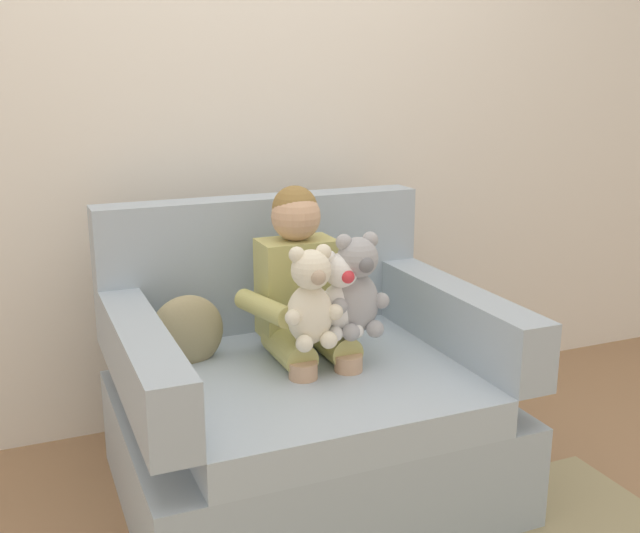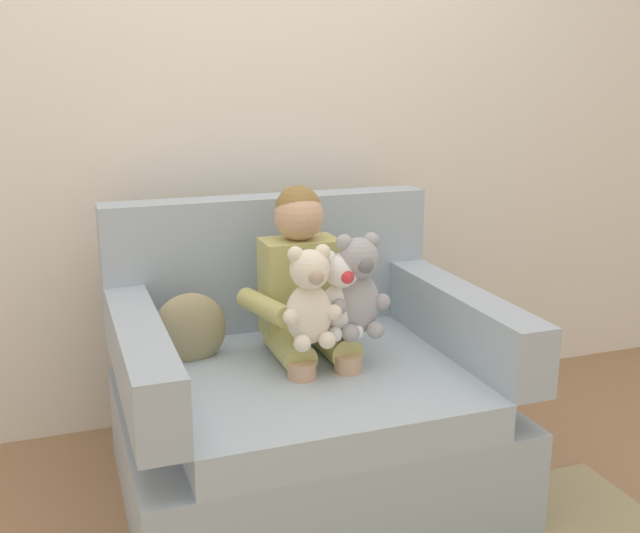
{
  "view_description": "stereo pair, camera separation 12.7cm",
  "coord_description": "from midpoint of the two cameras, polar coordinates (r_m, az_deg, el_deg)",
  "views": [
    {
      "loc": [
        -0.88,
        -2.18,
        1.43
      ],
      "look_at": [
        0.03,
        -0.05,
        0.82
      ],
      "focal_mm": 42.16,
      "sensor_mm": 36.0,
      "label": 1
    },
    {
      "loc": [
        -0.76,
        -2.23,
        1.43
      ],
      "look_at": [
        0.03,
        -0.05,
        0.82
      ],
      "focal_mm": 42.16,
      "sensor_mm": 36.0,
      "label": 2
    }
  ],
  "objects": [
    {
      "name": "plush_grey",
      "position": [
        2.45,
        1.34,
        -1.64
      ],
      "size": [
        0.2,
        0.17,
        0.34
      ],
      "rotation": [
        0.0,
        0.0,
        0.25
      ],
      "color": "#9E9EA3",
      "rests_on": "armchair"
    },
    {
      "name": "ground_plane",
      "position": [
        2.75,
        -2.37,
        -16.63
      ],
      "size": [
        8.0,
        8.0,
        0.0
      ],
      "primitive_type": "plane",
      "color": "#936D4C"
    },
    {
      "name": "plush_cream",
      "position": [
        2.35,
        -2.25,
        -2.53
      ],
      "size": [
        0.19,
        0.16,
        0.33
      ],
      "rotation": [
        0.0,
        0.0,
        -0.15
      ],
      "color": "silver",
      "rests_on": "armchair"
    },
    {
      "name": "plush_white",
      "position": [
        2.44,
        0.09,
        -2.26
      ],
      "size": [
        0.17,
        0.14,
        0.29
      ],
      "rotation": [
        0.0,
        0.0,
        -0.21
      ],
      "color": "white",
      "rests_on": "armchair"
    },
    {
      "name": "seated_child",
      "position": [
        2.56,
        -2.68,
        -2.27
      ],
      "size": [
        0.45,
        0.39,
        0.82
      ],
      "rotation": [
        0.0,
        0.0,
        0.08
      ],
      "color": "tan",
      "rests_on": "armchair"
    },
    {
      "name": "back_wall",
      "position": [
        3.1,
        -7.86,
        12.16
      ],
      "size": [
        6.0,
        0.1,
        2.6
      ],
      "primitive_type": "cube",
      "color": "silver",
      "rests_on": "ground"
    },
    {
      "name": "armchair",
      "position": [
        2.64,
        -2.75,
        -10.4
      ],
      "size": [
        1.23,
        1.03,
        0.98
      ],
      "color": "#9EADBC",
      "rests_on": "ground"
    },
    {
      "name": "throw_pillow",
      "position": [
        2.59,
        -11.48,
        -4.95
      ],
      "size": [
        0.27,
        0.15,
        0.26
      ],
      "primitive_type": "ellipsoid",
      "rotation": [
        0.0,
        0.0,
        0.12
      ],
      "color": "#998C66",
      "rests_on": "armchair"
    }
  ]
}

